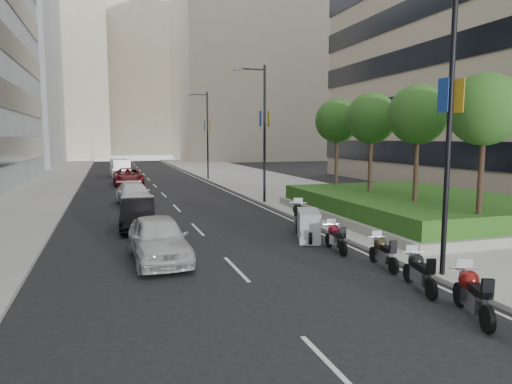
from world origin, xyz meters
name	(u,v)px	position (x,y,z in m)	size (l,w,h in m)	color
ground	(332,305)	(0.00, 0.00, 0.00)	(160.00, 160.00, 0.00)	black
sidewalk_right	(270,184)	(9.00, 30.00, 0.07)	(10.00, 100.00, 0.15)	#9E9B93
sidewalk_left	(24,192)	(-12.00, 30.00, 0.07)	(8.00, 100.00, 0.15)	#9E9B93
lane_edge	(215,186)	(3.70, 30.00, 0.01)	(0.12, 100.00, 0.01)	silver
lane_centre	(157,188)	(-1.50, 30.00, 0.01)	(0.12, 100.00, 0.01)	silver
building_cream_right	(248,70)	(22.00, 80.00, 18.00)	(28.00, 24.00, 36.00)	#B7AD93
building_cream_left	(45,79)	(-18.00, 100.00, 17.00)	(26.00, 24.00, 34.00)	#B7AD93
building_cream_centre	(135,84)	(2.00, 120.00, 19.00)	(30.00, 24.00, 38.00)	#B7AD93
planter	(414,213)	(10.00, 10.00, 0.35)	(10.00, 14.00, 0.40)	gray
hedge	(414,202)	(10.00, 10.00, 0.95)	(9.40, 13.40, 0.80)	#1E5117
tree_0	(485,110)	(8.50, 4.00, 5.42)	(2.80, 2.80, 6.30)	#332319
tree_1	(418,115)	(8.50, 8.00, 5.42)	(2.80, 2.80, 6.30)	#332319
tree_2	(372,118)	(8.50, 12.00, 5.42)	(2.80, 2.80, 6.30)	#332319
tree_3	(337,121)	(8.50, 16.00, 5.42)	(2.80, 2.80, 6.30)	#332319
lamp_post_0	(446,114)	(4.14, 1.00, 5.07)	(2.34, 0.45, 9.00)	black
lamp_post_1	(262,127)	(4.14, 18.00, 5.07)	(2.34, 0.45, 9.00)	black
lamp_post_2	(206,131)	(4.14, 36.00, 5.07)	(2.34, 0.45, 9.00)	black
motorcycle_1	(472,294)	(2.84, -1.77, 0.60)	(1.02, 2.15, 1.12)	black
motorcycle_2	(419,272)	(2.92, 0.33, 0.55)	(0.75, 2.04, 1.03)	black
motorcycle_3	(383,252)	(3.23, 2.62, 0.53)	(0.67, 2.00, 1.00)	black
motorcycle_4	(336,238)	(2.78, 5.13, 0.54)	(0.67, 2.02, 1.01)	black
motorcycle_5	(308,226)	(2.57, 7.17, 0.64)	(1.52, 2.28, 1.28)	black
motorcycle_6	(298,216)	(3.06, 9.47, 0.66)	(1.20, 2.31, 1.23)	black
car_a	(158,239)	(-3.84, 5.85, 0.80)	(1.90, 4.72, 1.61)	#B0B1B3
car_b	(138,214)	(-4.18, 11.98, 0.73)	(1.54, 4.43, 1.46)	black
car_c	(134,194)	(-3.96, 20.29, 0.72)	(2.01, 4.94, 1.43)	silver
car_d	(128,177)	(-3.77, 33.47, 0.79)	(2.61, 5.65, 1.57)	#590A0F
delivery_van	(120,169)	(-4.26, 43.31, 0.92)	(2.13, 4.80, 1.96)	white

